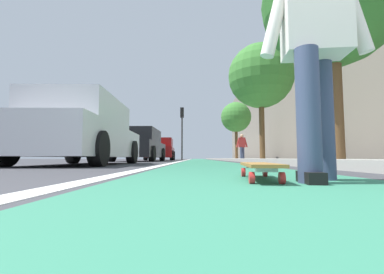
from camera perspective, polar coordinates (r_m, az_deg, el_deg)
ground_plane at (r=10.58m, az=2.74°, el=-5.39°), size 80.00×80.00×0.00m
bike_lane_paint at (r=24.58m, az=1.65°, el=-4.93°), size 56.00×1.80×0.00m
lane_stripe_white at (r=20.59m, az=-1.12°, el=-4.99°), size 52.00×0.16×0.01m
sidewalk_curb at (r=18.88m, az=11.10°, el=-4.76°), size 52.00×3.20×0.13m
building_facade at (r=23.90m, az=16.72°, el=6.17°), size 40.00×1.20×9.06m
skateboard at (r=1.89m, az=14.36°, el=-6.15°), size 0.86×0.28×0.11m
skater_person at (r=2.02m, az=25.01°, el=18.79°), size 0.45×0.72×1.64m
parked_car_near at (r=6.50m, az=-22.52°, el=0.70°), size 4.56×1.97×1.48m
parked_car_mid at (r=12.53m, az=-11.25°, el=-1.88°), size 4.49×1.99×1.49m
parked_car_far at (r=18.40m, az=-6.82°, el=-2.78°), size 4.37×2.04×1.49m
traffic_light at (r=21.06m, az=-2.17°, el=2.92°), size 0.33×0.28×4.19m
street_tree_near at (r=7.13m, az=27.90°, el=24.73°), size 2.95×2.95×5.08m
street_tree_mid at (r=12.62m, az=14.68°, el=12.63°), size 2.92×2.92×5.33m
street_tree_far at (r=19.60m, az=9.51°, el=4.23°), size 2.20×2.20×4.25m
pedestrian_distant at (r=15.98m, az=10.77°, el=-1.79°), size 0.44×0.69×1.59m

